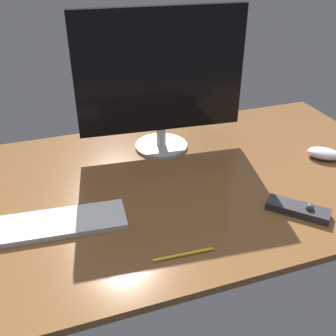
{
  "coord_description": "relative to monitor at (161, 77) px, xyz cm",
  "views": [
    {
      "loc": [
        -39.75,
        -95.26,
        67.42
      ],
      "look_at": [
        -7.55,
        -1.67,
        8.0
      ],
      "focal_mm": 42.93,
      "sensor_mm": 36.0,
      "label": 1
    }
  ],
  "objects": [
    {
      "name": "monitor",
      "position": [
        0.0,
        0.0,
        0.0
      ],
      "size": [
        54.16,
        17.98,
        46.15
      ],
      "rotation": [
        0.0,
        0.0,
        -0.09
      ],
      "color": "#BCBCBC",
      "rests_on": "desk"
    },
    {
      "name": "keyboard",
      "position": [
        -39.03,
        -32.12,
        -24.1
      ],
      "size": [
        36.75,
        14.64,
        1.51
      ],
      "primitive_type": "cube",
      "rotation": [
        0.0,
        0.0,
        -0.09
      ],
      "color": "silver",
      "rests_on": "desk"
    },
    {
      "name": "media_remote",
      "position": [
        22.89,
        -47.41,
        -23.74
      ],
      "size": [
        15.24,
        15.52,
        3.54
      ],
      "rotation": [
        0.0,
        0.0,
        -0.8
      ],
      "color": "#2D2D33",
      "rests_on": "desk"
    },
    {
      "name": "computer_mouse",
      "position": [
        48.02,
        -24.82,
        -23.14
      ],
      "size": [
        11.96,
        11.71,
        3.43
      ],
      "primitive_type": "ellipsoid",
      "rotation": [
        0.0,
        0.0,
        -0.74
      ],
      "color": "silver",
      "rests_on": "desk"
    },
    {
      "name": "pen",
      "position": [
        -11.97,
        -52.85,
        -24.49
      ],
      "size": [
        14.68,
        1.46,
        0.73
      ],
      "primitive_type": "cylinder",
      "rotation": [
        0.0,
        1.57,
        -0.05
      ],
      "color": "yellow",
      "rests_on": "desk"
    },
    {
      "name": "desk",
      "position": [
        1.85,
        -22.0,
        -25.85
      ],
      "size": [
        140.0,
        84.0,
        2.0
      ],
      "primitive_type": "cube",
      "color": "brown",
      "rests_on": "ground"
    }
  ]
}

